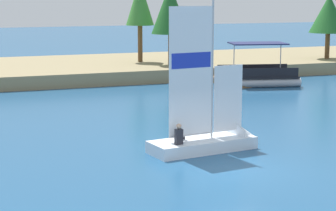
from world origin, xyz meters
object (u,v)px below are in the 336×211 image
Objects in this scene: shoreline_tree_centre at (170,9)px; sailboat at (218,137)px; wooden_dock at (227,81)px; channel_buoy at (192,103)px; shoreline_tree_midleft at (140,3)px; shoreline_tree_midright at (329,14)px; pontoon_boat at (257,75)px.

sailboat is (-5.86, -21.01, -4.58)m from shoreline_tree_centre.
channel_buoy is at bearing -126.87° from wooden_dock.
wooden_dock is 18.33m from sailboat.
shoreline_tree_centre reaches higher than channel_buoy.
shoreline_tree_midleft is 1.05× the size of shoreline_tree_centre.
shoreline_tree_midleft reaches higher than shoreline_tree_midright.
shoreline_tree_centre reaches higher than sailboat.
shoreline_tree_midright is (14.94, -3.03, -0.89)m from shoreline_tree_midleft.
shoreline_tree_midright is 8.72× the size of channel_buoy.
pontoon_boat is (4.04, -5.96, -4.34)m from shoreline_tree_centre.
channel_buoy is (-3.48, -12.54, -4.75)m from shoreline_tree_centre.
shoreline_tree_midleft is 1.42× the size of wooden_dock.
shoreline_tree_midleft is 3.15m from shoreline_tree_centre.
pontoon_boat is (9.91, 15.05, 0.24)m from sailboat.
shoreline_tree_centre is 10.13× the size of channel_buoy.
sailboat is at bearing -100.61° from shoreline_tree_midleft.
shoreline_tree_centre reaches higher than wooden_dock.
channel_buoy is (-2.08, -15.34, -5.11)m from shoreline_tree_midleft.
wooden_dock is at bearing -62.88° from shoreline_tree_midleft.
shoreline_tree_midright is 11.72m from pontoon_boat.
shoreline_tree_centre is 8.41m from pontoon_boat.
pontoon_boat reaches higher than channel_buoy.
channel_buoy reaches higher than wooden_dock.
sailboat is (-19.40, -20.78, -4.06)m from shoreline_tree_midright.
pontoon_boat is at bearing -38.57° from wooden_dock.
channel_buoy is at bearing -105.53° from shoreline_tree_centre.
sailboat reaches higher than wooden_dock.
pontoon_boat is 9.87× the size of channel_buoy.
wooden_dock is 2.13m from pontoon_boat.
shoreline_tree_midleft reaches higher than sailboat.
sailboat is (-4.46, -23.81, -4.94)m from shoreline_tree_midleft.
sailboat is (-8.28, -16.34, 0.26)m from wooden_dock.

